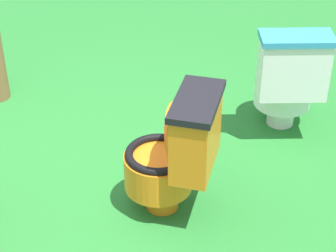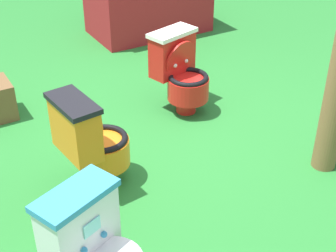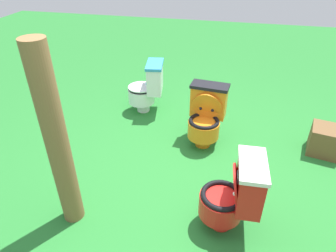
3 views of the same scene
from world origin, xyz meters
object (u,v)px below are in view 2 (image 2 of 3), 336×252
vendor_table (148,0)px  toilet_orange (91,140)px  toilet_red (181,72)px  lemon_bucket (178,60)px

vendor_table → toilet_orange: bearing=-138.2°
toilet_orange → vendor_table: 3.09m
vendor_table → toilet_red: bearing=-122.5°
lemon_bucket → vendor_table: bearing=63.9°
toilet_red → vendor_table: bearing=-125.0°
toilet_red → lemon_bucket: (0.55, 0.61, -0.26)m
toilet_orange → vendor_table: (2.30, 2.06, 0.02)m
vendor_table → lemon_bucket: vendor_table is taller
lemon_bucket → toilet_orange: bearing=-151.1°
toilet_orange → lemon_bucket: bearing=125.1°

